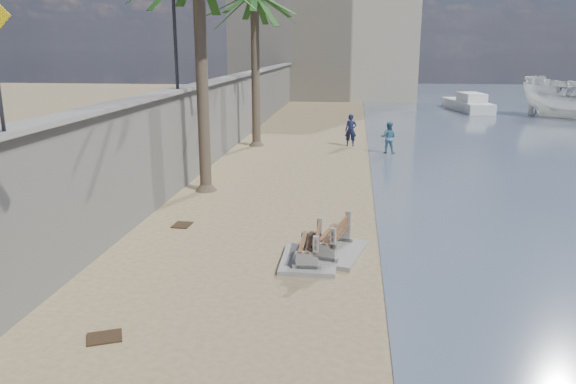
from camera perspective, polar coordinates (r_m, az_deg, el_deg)
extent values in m
plane|color=#97815D|center=(9.45, -2.10, -17.99)|extent=(140.00, 140.00, 0.00)
cube|color=gray|center=(28.81, -6.30, 7.80)|extent=(0.45, 70.00, 3.50)
cube|color=gray|center=(28.65, -6.41, 11.37)|extent=(0.80, 70.00, 0.12)
cube|color=#B7AA93|center=(59.99, 3.80, 16.32)|extent=(18.00, 12.00, 14.00)
cube|color=gray|center=(13.79, 2.17, -6.87)|extent=(1.34, 1.96, 0.11)
cube|color=gray|center=(14.29, 4.54, -6.10)|extent=(1.83, 2.32, 0.11)
cylinder|color=brown|center=(20.08, -8.72, 11.02)|extent=(0.42, 0.42, 7.82)
cylinder|color=brown|center=(29.54, -3.32, 12.07)|extent=(0.44, 0.44, 7.66)
cylinder|color=#2D2D33|center=(20.89, -11.49, 17.07)|extent=(0.12, 0.12, 5.00)
imported|color=#15193B|center=(29.80, 6.41, 6.48)|extent=(0.72, 0.51, 1.92)
imported|color=teal|center=(28.00, 10.17, 5.63)|extent=(0.95, 0.81, 1.72)
cube|color=#382616|center=(10.93, -18.13, -13.85)|extent=(0.75, 0.69, 0.03)
cube|color=#382616|center=(16.78, -10.71, -3.30)|extent=(0.53, 0.64, 0.03)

